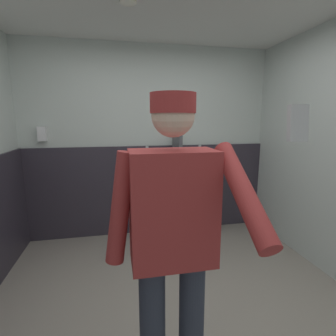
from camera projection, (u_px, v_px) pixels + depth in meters
The scene contains 10 objects.
ground_plane at pixel (183, 327), 2.04m from camera, with size 3.91×4.21×0.04m, color gray.
wall_back at pixel (149, 142), 3.59m from camera, with size 3.91×0.12×2.56m, color silver.
wainscot_band_back at pixel (151, 190), 3.64m from camera, with size 3.31×0.03×1.24m, color #2D2833.
downlight_far at pixel (128, 1), 2.10m from camera, with size 0.14×0.14×0.03m, color white.
urinal_left at pixel (149, 181), 3.46m from camera, with size 0.40×0.34×1.24m.
urinal_middle at pixel (202, 179), 3.61m from camera, with size 0.40×0.34×1.24m.
privacy_divider_panel at pixel (177, 169), 3.44m from camera, with size 0.04×0.40×0.90m, color #4C4C51.
person at pixel (173, 237), 1.31m from camera, with size 0.64×0.60×1.72m.
cell_phone at pixel (298, 123), 0.78m from camera, with size 0.06×0.02×0.11m, color silver.
soap_dispenser at pixel (42, 134), 3.20m from camera, with size 0.10×0.07×0.18m, color silver.
Camera 1 is at (-0.47, -1.71, 1.60)m, focal length 27.56 mm.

